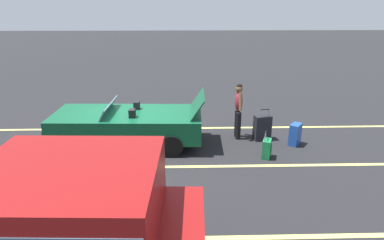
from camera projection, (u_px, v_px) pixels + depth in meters
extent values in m
plane|color=black|center=(129.00, 144.00, 9.74)|extent=(80.00, 80.00, 0.00)
cube|color=#EAE066|center=(135.00, 129.00, 10.90)|extent=(18.00, 0.12, 0.01)
cube|color=#EAE066|center=(121.00, 168.00, 8.36)|extent=(18.00, 0.12, 0.01)
cube|color=#0F4C2D|center=(128.00, 124.00, 9.54)|extent=(4.16, 1.90, 0.64)
cube|color=#0F4C2D|center=(78.00, 127.00, 9.58)|extent=(1.37, 1.72, 0.38)
cube|color=slate|center=(109.00, 108.00, 9.38)|extent=(0.24, 1.55, 0.31)
cube|color=black|center=(132.00, 113.00, 9.04)|extent=(0.17, 0.23, 0.22)
cube|color=black|center=(137.00, 105.00, 9.74)|extent=(0.17, 0.23, 0.22)
cube|color=#0F4C2D|center=(197.00, 103.00, 9.32)|extent=(0.43, 1.51, 0.55)
cylinder|color=black|center=(75.00, 146.00, 8.89)|extent=(0.61, 0.24, 0.60)
cylinder|color=black|center=(92.00, 124.00, 10.42)|extent=(0.61, 0.24, 0.60)
cylinder|color=black|center=(172.00, 146.00, 8.87)|extent=(0.61, 0.24, 0.60)
cylinder|color=black|center=(175.00, 125.00, 10.40)|extent=(0.61, 0.24, 0.60)
cube|color=black|center=(262.00, 128.00, 9.94)|extent=(0.53, 0.37, 0.74)
cube|color=black|center=(260.00, 128.00, 10.10)|extent=(0.38, 0.09, 0.41)
cylinder|color=gray|center=(260.00, 113.00, 9.69)|extent=(0.02, 0.02, 0.22)
cylinder|color=gray|center=(269.00, 113.00, 9.74)|extent=(0.02, 0.02, 0.22)
cylinder|color=black|center=(265.00, 109.00, 9.68)|extent=(0.26, 0.08, 0.03)
sphere|color=black|center=(258.00, 141.00, 9.93)|extent=(0.04, 0.04, 0.04)
sphere|color=black|center=(268.00, 140.00, 10.00)|extent=(0.04, 0.04, 0.04)
cube|color=#1E479E|center=(295.00, 134.00, 9.61)|extent=(0.43, 0.46, 0.62)
sphere|color=black|center=(295.00, 146.00, 9.54)|extent=(0.04, 0.04, 0.04)
sphere|color=black|center=(299.00, 143.00, 9.76)|extent=(0.04, 0.04, 0.04)
cube|color=#19723F|center=(267.00, 149.00, 8.81)|extent=(0.30, 0.39, 0.50)
cube|color=#13562F|center=(271.00, 151.00, 8.79)|extent=(0.11, 0.26, 0.28)
cylinder|color=gray|center=(266.00, 135.00, 8.80)|extent=(0.03, 0.03, 0.20)
cylinder|color=gray|center=(265.00, 137.00, 8.63)|extent=(0.03, 0.03, 0.20)
cylinder|color=black|center=(266.00, 132.00, 8.68)|extent=(0.09, 0.19, 0.03)
sphere|color=black|center=(264.00, 155.00, 9.02)|extent=(0.04, 0.04, 0.04)
sphere|color=black|center=(262.00, 158.00, 8.81)|extent=(0.04, 0.04, 0.04)
cylinder|color=black|center=(238.00, 126.00, 9.97)|extent=(0.16, 0.16, 0.82)
cylinder|color=black|center=(237.00, 124.00, 10.16)|extent=(0.16, 0.16, 0.82)
ellipsoid|color=maroon|center=(239.00, 102.00, 9.83)|extent=(0.24, 0.33, 0.60)
sphere|color=brown|center=(239.00, 89.00, 9.70)|extent=(0.21, 0.21, 0.21)
sphere|color=black|center=(239.00, 87.00, 9.69)|extent=(0.18, 0.18, 0.18)
cylinder|color=brown|center=(240.00, 102.00, 9.62)|extent=(0.10, 0.20, 0.53)
cylinder|color=brown|center=(237.00, 98.00, 10.00)|extent=(0.10, 0.20, 0.53)
cube|color=maroon|center=(73.00, 230.00, 4.13)|extent=(2.17, 1.98, 1.70)
cube|color=slate|center=(70.00, 203.00, 4.00)|extent=(2.13, 2.00, 0.51)
cylinder|color=black|center=(153.00, 239.00, 5.25)|extent=(0.81, 0.31, 0.80)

